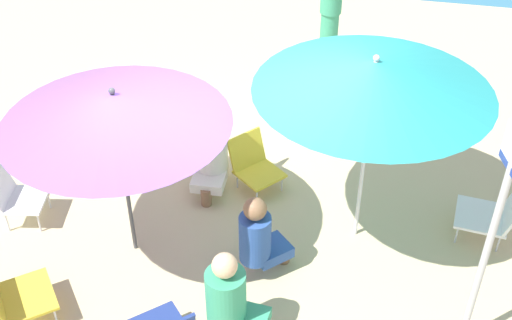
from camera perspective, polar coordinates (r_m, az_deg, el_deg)
name	(u,v)px	position (r m, az deg, el deg)	size (l,w,h in m)	color
ground_plane	(240,221)	(7.19, -1.37, -5.21)	(40.00, 40.00, 0.00)	#CCB789
umbrella_teal	(374,76)	(5.99, 10.10, 7.11)	(2.18, 2.18, 2.11)	silver
umbrella_purple	(114,109)	(5.95, -12.05, 4.33)	(2.08, 2.08, 1.91)	#4C4C51
beach_chair_b	(8,295)	(6.39, -20.49, -10.77)	(0.81, 0.80, 0.68)	gold
beach_chair_c	(493,214)	(7.23, 19.68, -4.36)	(0.65, 0.59, 0.59)	white
beach_chair_d	(254,163)	(7.47, -0.21, -0.27)	(0.70, 0.69, 0.61)	gold
beach_chair_e	(15,195)	(7.43, -19.97, -2.84)	(0.58, 0.55, 0.60)	white
person_a	(231,299)	(5.75, -2.18, -11.83)	(0.57, 0.38, 1.01)	#389970
person_b	(211,158)	(7.37, -3.88, 0.16)	(0.37, 0.58, 0.87)	silver
person_c	(330,15)	(9.54, 6.38, 12.28)	(0.30, 0.30, 1.70)	#389970
person_d	(259,237)	(6.31, 0.28, -6.63)	(0.52, 0.51, 0.97)	#2D519E
warning_sign	(495,222)	(5.36, 19.84, -5.01)	(0.13, 0.40, 2.29)	#ADADB2
swim_ring	(157,158)	(8.07, -8.51, 0.21)	(0.56, 0.56, 0.09)	#E54C7F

